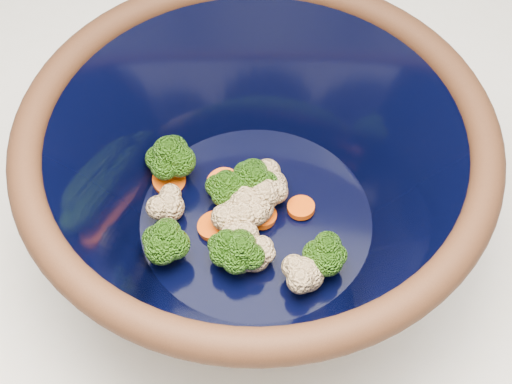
% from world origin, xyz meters
% --- Properties ---
extents(mixing_bowl, '(0.40, 0.40, 0.17)m').
position_xyz_m(mixing_bowl, '(-0.07, 0.01, 0.99)').
color(mixing_bowl, black).
rests_on(mixing_bowl, counter).
extents(vegetable_pile, '(0.20, 0.13, 0.06)m').
position_xyz_m(vegetable_pile, '(-0.09, -0.00, 0.96)').
color(vegetable_pile, '#608442').
rests_on(vegetable_pile, mixing_bowl).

